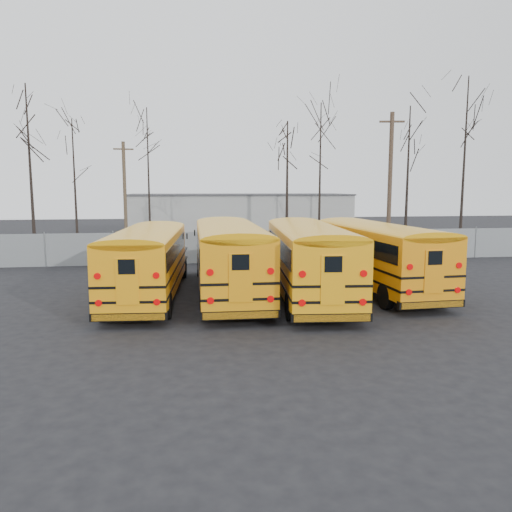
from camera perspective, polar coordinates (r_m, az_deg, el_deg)
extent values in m
plane|color=black|center=(20.22, 2.52, -5.72)|extent=(120.00, 120.00, 0.00)
cube|color=gray|center=(31.74, -1.52, 1.05)|extent=(40.00, 0.04, 2.00)
cube|color=#A8A8A3|center=(51.69, -1.93, 4.76)|extent=(22.00, 8.00, 4.00)
cylinder|color=black|center=(18.79, -17.04, -5.53)|extent=(0.35, 1.02, 1.00)
cylinder|color=black|center=(18.42, -10.12, -5.57)|extent=(0.35, 1.02, 1.00)
cylinder|color=black|center=(26.91, -13.09, -1.44)|extent=(0.35, 1.02, 1.00)
cylinder|color=black|center=(26.65, -8.27, -1.41)|extent=(0.35, 1.02, 1.00)
cube|color=orange|center=(21.52, -12.31, -0.52)|extent=(3.16, 9.47, 2.35)
cube|color=orange|center=(27.02, -10.64, -0.26)|extent=(2.37, 1.86, 1.00)
cube|color=black|center=(21.25, -12.43, 0.81)|extent=(3.13, 8.48, 0.70)
cube|color=black|center=(22.46, -11.95, -2.04)|extent=(3.32, 11.19, 0.09)
cube|color=black|center=(22.39, -11.99, -0.78)|extent=(3.32, 11.19, 0.09)
cube|color=black|center=(17.34, -14.31, -6.71)|extent=(2.57, 0.40, 0.28)
cube|color=black|center=(27.89, -10.43, -1.15)|extent=(2.41, 0.37, 0.26)
cube|color=orange|center=(16.97, -14.51, -2.87)|extent=(0.75, 0.09, 1.55)
cylinder|color=#B20505|center=(17.30, -17.56, -5.16)|extent=(0.22, 0.06, 0.22)
cylinder|color=#B20505|center=(16.96, -11.26, -5.20)|extent=(0.22, 0.06, 0.22)
cylinder|color=#B20505|center=(17.13, -17.68, -2.21)|extent=(0.22, 0.06, 0.22)
cylinder|color=#B20505|center=(16.78, -11.34, -2.19)|extent=(0.22, 0.06, 0.22)
cylinder|color=black|center=(18.22, -5.98, -5.54)|extent=(0.32, 1.07, 1.06)
cylinder|color=black|center=(18.43, 1.53, -5.35)|extent=(0.32, 1.07, 1.06)
cylinder|color=black|center=(26.98, -6.42, -1.20)|extent=(0.32, 1.07, 1.06)
cylinder|color=black|center=(27.12, -1.35, -1.10)|extent=(0.32, 1.07, 1.06)
cube|color=orange|center=(21.44, -3.04, -0.11)|extent=(2.83, 9.92, 2.49)
cube|color=orange|center=(27.31, -3.93, 0.07)|extent=(2.42, 1.85, 1.06)
cube|color=black|center=(21.16, -3.01, 1.31)|extent=(2.85, 8.86, 0.74)
cube|color=black|center=(22.45, -3.19, -1.74)|extent=(2.89, 11.74, 0.10)
cube|color=black|center=(22.37, -3.20, -0.40)|extent=(2.89, 11.74, 0.10)
cube|color=black|center=(16.97, -1.79, -6.69)|extent=(2.72, 0.28, 0.30)
cube|color=black|center=(28.24, -4.02, -0.88)|extent=(2.55, 0.26, 0.28)
cube|color=orange|center=(16.58, -1.77, -2.53)|extent=(0.80, 0.06, 1.65)
cylinder|color=#B20505|center=(16.65, -5.22, -5.12)|extent=(0.23, 0.05, 0.23)
cylinder|color=#B20505|center=(16.84, 1.68, -4.94)|extent=(0.23, 0.05, 0.23)
cylinder|color=#B20505|center=(16.47, -5.26, -1.88)|extent=(0.23, 0.05, 0.23)
cylinder|color=#B20505|center=(16.66, 1.69, -1.74)|extent=(0.23, 0.05, 0.23)
cylinder|color=black|center=(17.91, 3.97, -5.77)|extent=(0.39, 1.08, 1.06)
cylinder|color=black|center=(18.35, 11.42, -5.57)|extent=(0.39, 1.08, 1.06)
cylinder|color=black|center=(26.57, 1.63, -1.29)|extent=(0.39, 1.08, 1.06)
cylinder|color=black|center=(26.87, 6.72, -1.24)|extent=(0.39, 1.08, 1.06)
cube|color=#FFA410|center=(21.19, 6.07, -0.26)|extent=(3.52, 10.03, 2.48)
cube|color=#FFA410|center=(26.98, 4.10, -0.04)|extent=(2.53, 2.00, 1.06)
cube|color=black|center=(20.91, 6.19, 1.16)|extent=(3.47, 8.98, 0.74)
cube|color=black|center=(22.18, 5.68, -1.90)|extent=(3.72, 11.84, 0.10)
cube|color=black|center=(22.10, 5.70, -0.55)|extent=(3.72, 11.84, 0.10)
cube|color=black|center=(16.80, 8.62, -6.93)|extent=(2.71, 0.48, 0.30)
cube|color=black|center=(27.90, 3.88, -0.98)|extent=(2.54, 0.44, 0.27)
cube|color=#FFA410|center=(16.41, 8.79, -2.75)|extent=(0.79, 0.11, 1.64)
cylinder|color=#B20505|center=(16.38, 5.29, -5.36)|extent=(0.24, 0.06, 0.23)
cylinder|color=#B20505|center=(16.78, 12.11, -5.18)|extent=(0.24, 0.06, 0.23)
cylinder|color=#B20505|center=(16.19, 5.33, -2.08)|extent=(0.24, 0.06, 0.23)
cylinder|color=#B20505|center=(16.60, 12.21, -1.98)|extent=(0.24, 0.06, 0.23)
cylinder|color=black|center=(20.19, 14.62, -4.49)|extent=(0.34, 1.04, 1.03)
cylinder|color=black|center=(21.28, 20.28, -4.10)|extent=(0.34, 1.04, 1.03)
cylinder|color=black|center=(28.08, 7.02, -0.89)|extent=(0.34, 1.04, 1.03)
cylinder|color=black|center=(28.88, 11.40, -0.75)|extent=(0.34, 1.04, 1.03)
cube|color=orange|center=(23.45, 13.76, 0.21)|extent=(3.02, 9.66, 2.41)
cube|color=orange|center=(28.72, 9.01, 0.30)|extent=(2.39, 1.86, 1.03)
cube|color=black|center=(23.20, 14.02, 1.47)|extent=(3.02, 8.64, 0.72)
cube|color=black|center=(24.34, 12.85, -1.26)|extent=(3.14, 11.43, 0.09)
cube|color=black|center=(24.27, 12.89, -0.06)|extent=(3.14, 11.43, 0.09)
cube|color=black|center=(19.59, 19.38, -5.21)|extent=(2.64, 0.35, 0.29)
cube|color=black|center=(29.56, 8.45, -0.58)|extent=(2.47, 0.32, 0.27)
cube|color=orange|center=(19.26, 19.71, -1.71)|extent=(0.77, 0.08, 1.59)
cylinder|color=#B20505|center=(18.91, 17.08, -3.98)|extent=(0.23, 0.05, 0.23)
cylinder|color=#B20505|center=(19.89, 22.06, -3.64)|extent=(0.23, 0.05, 0.23)
cylinder|color=#B20505|center=(18.75, 17.19, -1.21)|extent=(0.23, 0.05, 0.23)
cylinder|color=#B20505|center=(19.74, 22.19, -1.00)|extent=(0.23, 0.05, 0.23)
cylinder|color=brown|center=(38.01, -14.74, 6.48)|extent=(0.25, 0.25, 8.05)
cube|color=brown|center=(38.10, -14.93, 11.72)|extent=(1.43, 0.31, 0.11)
cylinder|color=#4B382A|center=(38.06, 15.05, 8.03)|extent=(0.32, 0.32, 10.13)
cube|color=#4B382A|center=(38.35, 15.29, 14.60)|extent=(1.80, 0.44, 0.14)
cone|color=black|center=(35.01, -24.36, 8.51)|extent=(0.26, 0.26, 11.16)
cone|color=black|center=(34.28, -19.97, 7.00)|extent=(0.26, 0.26, 9.05)
cone|color=black|center=(36.70, -12.16, 8.29)|extent=(0.26, 0.26, 10.31)
cone|color=black|center=(33.60, 3.57, 7.46)|extent=(0.26, 0.26, 9.08)
cone|color=black|center=(34.16, 7.31, 8.45)|extent=(0.26, 0.26, 10.31)
cone|color=black|center=(39.89, 16.92, 8.42)|extent=(0.26, 0.26, 10.79)
cone|color=black|center=(40.99, 22.67, 9.58)|extent=(0.26, 0.26, 12.86)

